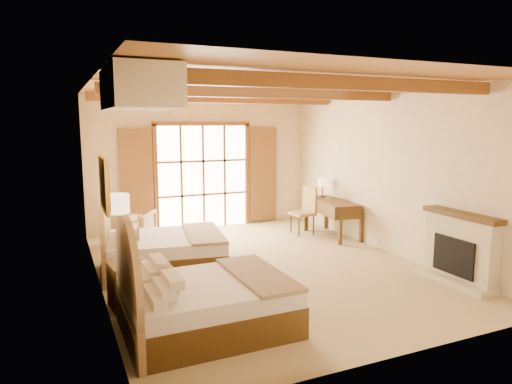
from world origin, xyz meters
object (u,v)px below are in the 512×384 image
bed_far (156,249)px  nightstand (130,285)px  armchair (133,228)px  desk (333,217)px  bed_near (196,300)px

bed_far → nightstand: bearing=-106.2°
bed_far → nightstand: (-0.65, -1.39, -0.09)m
nightstand → armchair: bearing=73.7°
armchair → desk: (4.30, -1.03, 0.07)m
bed_near → nightstand: (-0.63, 1.14, -0.09)m
bed_near → bed_far: bearing=89.1°
bed_far → desk: size_ratio=1.42×
nightstand → armchair: 3.35m
bed_far → armchair: size_ratio=2.79×
bed_near → armchair: bed_near is taller
bed_near → armchair: bearing=90.5°
bed_near → desk: (4.23, 3.42, 0.04)m
nightstand → desk: size_ratio=0.39×
nightstand → desk: (4.87, 2.28, 0.13)m
nightstand → desk: bearing=18.4°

